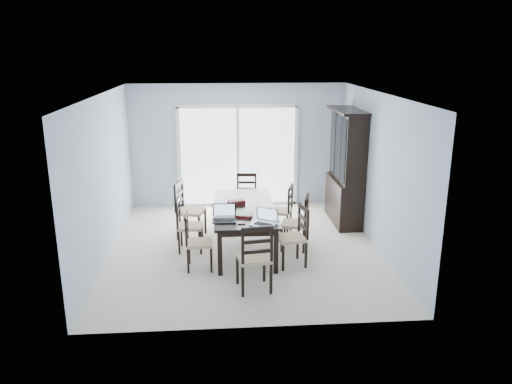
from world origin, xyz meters
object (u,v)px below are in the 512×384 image
chair_left_near (194,236)px  cell_phone (241,224)px  chair_left_far (186,203)px  chair_end_far (246,192)px  laptop_dark (224,218)px  hot_tub (225,171)px  chair_right_mid (300,217)px  dining_table (244,211)px  chair_right_far (285,204)px  chair_right_near (297,229)px  chair_left_mid (185,219)px  laptop_silver (263,221)px  chair_end_near (255,251)px  china_hutch (346,168)px  game_box (237,202)px

chair_left_near → cell_phone: bearing=80.3°
chair_left_far → chair_end_far: 1.44m
chair_left_near → chair_left_far: 1.42m
laptop_dark → hot_tub: 4.19m
chair_right_mid → laptop_dark: (-1.27, -0.63, 0.24)m
chair_left_near → chair_right_mid: 1.87m
dining_table → chair_right_far: bearing=40.6°
chair_right_near → chair_left_mid: bearing=57.2°
chair_end_far → laptop_silver: size_ratio=2.47×
chair_left_far → chair_end_near: bearing=40.1°
china_hutch → chair_end_near: (-1.96, -2.84, -0.45)m
china_hutch → chair_end_near: 3.48m
laptop_dark → chair_left_far: bearing=117.9°
china_hutch → chair_right_near: 2.36m
china_hutch → laptop_dark: 3.08m
chair_end_near → chair_end_far: (0.06, 3.14, -0.06)m
chair_end_far → chair_right_mid: bearing=121.3°
chair_right_near → laptop_silver: bearing=101.7°
cell_phone → game_box: bearing=88.5°
laptop_silver → hot_tub: size_ratio=0.20×
china_hutch → chair_end_far: (-1.90, 0.30, -0.51)m
chair_end_near → game_box: size_ratio=4.28×
chair_right_near → cell_phone: (-0.87, -0.16, 0.18)m
china_hutch → chair_left_far: bearing=-169.3°
china_hutch → chair_right_mid: 1.79m
cell_phone → chair_right_far: bearing=57.0°
chair_left_far → chair_right_far: chair_left_far is taller
chair_right_far → game_box: (-0.89, -0.51, 0.22)m
chair_right_far → cell_phone: (-0.86, -1.51, 0.19)m
chair_left_far → chair_right_mid: (1.95, -0.75, -0.04)m
china_hutch → chair_right_mid: china_hutch is taller
china_hutch → chair_end_near: bearing=-124.6°
laptop_dark → cell_phone: bearing=-28.2°
laptop_dark → cell_phone: (0.25, -0.15, -0.05)m
dining_table → cell_phone: size_ratio=18.87×
chair_left_near → laptop_silver: (1.05, -0.19, 0.27)m
chair_right_near → chair_end_far: size_ratio=1.04×
chair_right_near → chair_left_far: bearing=41.5°
chair_left_near → game_box: size_ratio=3.74×
china_hutch → laptop_silver: bearing=-129.5°
chair_left_far → chair_end_far: size_ratio=1.11×
chair_left_far → chair_right_far: size_ratio=1.10×
hot_tub → china_hutch: bearing=-44.1°
china_hutch → hot_tub: bearing=135.9°
laptop_dark → chair_right_far: bearing=52.6°
cell_phone → game_box: size_ratio=0.43×
chair_left_near → chair_left_mid: (-0.18, 0.74, 0.02)m
laptop_dark → cell_phone: 0.30m
chair_left_near → chair_end_near: chair_end_near is taller
china_hutch → chair_left_mid: china_hutch is taller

